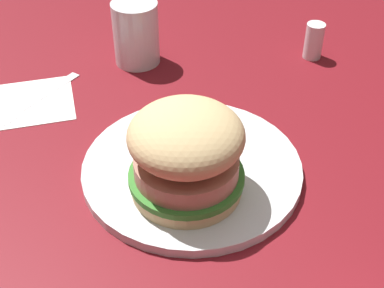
{
  "coord_description": "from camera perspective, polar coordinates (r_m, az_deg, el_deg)",
  "views": [
    {
      "loc": [
        -0.47,
        0.02,
        0.42
      ],
      "look_at": [
        -0.01,
        0.02,
        0.04
      ],
      "focal_mm": 49.75,
      "sensor_mm": 36.0,
      "label": 1
    }
  ],
  "objects": [
    {
      "name": "plate",
      "position": [
        0.61,
        -0.0,
        -2.6
      ],
      "size": [
        0.25,
        0.25,
        0.01
      ],
      "primitive_type": "cylinder",
      "color": "silver",
      "rests_on": "ground_plane"
    },
    {
      "name": "sandwich",
      "position": [
        0.55,
        -0.63,
        -0.89
      ],
      "size": [
        0.12,
        0.12,
        0.1
      ],
      "color": "tan",
      "rests_on": "plate"
    },
    {
      "name": "drink_glass",
      "position": [
        0.81,
        -5.99,
        11.37
      ],
      "size": [
        0.07,
        0.07,
        0.09
      ],
      "color": "silver",
      "rests_on": "ground_plane"
    },
    {
      "name": "fork",
      "position": [
        0.76,
        -16.88,
        4.45
      ],
      "size": [
        0.15,
        0.11,
        0.0
      ],
      "color": "silver",
      "rests_on": "napkin"
    },
    {
      "name": "salt_shaker",
      "position": [
        0.84,
        12.94,
        10.73
      ],
      "size": [
        0.03,
        0.03,
        0.06
      ],
      "primitive_type": "cylinder",
      "color": "white",
      "rests_on": "ground_plane"
    },
    {
      "name": "napkin",
      "position": [
        0.76,
        -16.76,
        4.36
      ],
      "size": [
        0.13,
        0.13,
        0.0
      ],
      "primitive_type": "cube",
      "rotation": [
        0.0,
        0.0,
        0.24
      ],
      "color": "white",
      "rests_on": "ground_plane"
    },
    {
      "name": "ground_plane",
      "position": [
        0.62,
        1.7,
        -2.49
      ],
      "size": [
        1.6,
        1.6,
        0.0
      ],
      "primitive_type": "plane",
      "color": "maroon"
    },
    {
      "name": "fries_pile",
      "position": [
        0.67,
        0.4,
        2.53
      ],
      "size": [
        0.09,
        0.11,
        0.01
      ],
      "color": "gold",
      "rests_on": "plate"
    }
  ]
}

